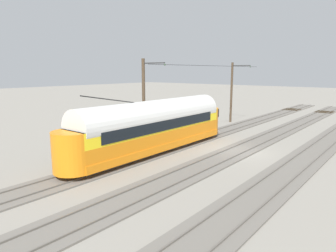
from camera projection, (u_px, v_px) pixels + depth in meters
name	position (u px, v px, depth m)	size (l,w,h in m)	color
ground_plane	(237.00, 152.00, 25.21)	(220.00, 220.00, 0.00)	gray
track_streetcar_siding	(302.00, 161.00, 22.30)	(2.80, 80.00, 0.18)	#666059
track_adjacent_siding	(239.00, 150.00, 25.44)	(2.80, 80.00, 0.18)	#666059
track_third_siding	(189.00, 142.00, 28.57)	(2.80, 80.00, 0.18)	#666059
vintage_streetcar	(155.00, 126.00, 24.48)	(2.65, 17.77, 4.94)	orange
catenary_pole_foreground	(232.00, 91.00, 39.15)	(2.63, 0.28, 7.65)	#423323
catenary_pole_mid_near	(144.00, 101.00, 26.61)	(2.63, 0.28, 7.65)	#423323
overhead_wire_run	(218.00, 66.00, 31.36)	(2.43, 20.39, 0.18)	black
spare_tie_stack	(154.00, 137.00, 29.37)	(2.40, 2.40, 0.54)	#2D2316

